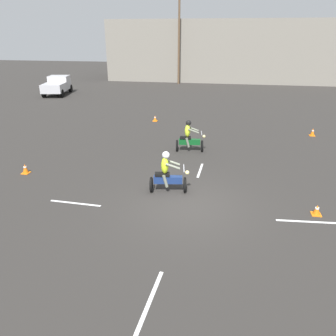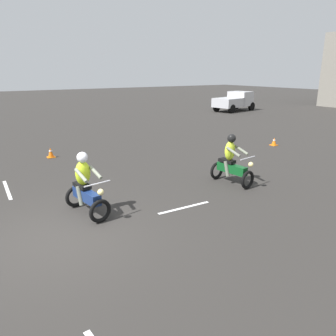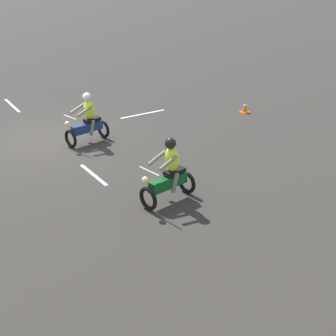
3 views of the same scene
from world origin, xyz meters
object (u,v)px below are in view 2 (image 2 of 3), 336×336
motorcycle_rider_foreground (85,188)px  motorcycle_rider_background (231,162)px  traffic_cone_near_right (51,153)px  pickup_truck (235,101)px  traffic_cone_mid_center (274,142)px

motorcycle_rider_foreground → motorcycle_rider_background: (0.27, 4.84, 0.00)m
traffic_cone_near_right → motorcycle_rider_background: bearing=31.7°
pickup_truck → traffic_cone_mid_center: bearing=-46.8°
traffic_cone_mid_center → pickup_truck: bearing=143.7°
traffic_cone_near_right → traffic_cone_mid_center: traffic_cone_near_right is taller
pickup_truck → traffic_cone_near_right: pickup_truck is taller
motorcycle_rider_foreground → motorcycle_rider_background: bearing=168.2°
motorcycle_rider_foreground → motorcycle_rider_background: same height
traffic_cone_near_right → pickup_truck: bearing=113.6°
traffic_cone_mid_center → motorcycle_rider_background: bearing=-62.4°
pickup_truck → traffic_cone_near_right: 20.42m
pickup_truck → traffic_cone_near_right: bearing=-76.9°
pickup_truck → traffic_cone_near_right: (8.16, -18.70, -0.71)m
pickup_truck → traffic_cone_near_right: size_ratio=10.02×
motorcycle_rider_background → traffic_cone_mid_center: size_ratio=4.22×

